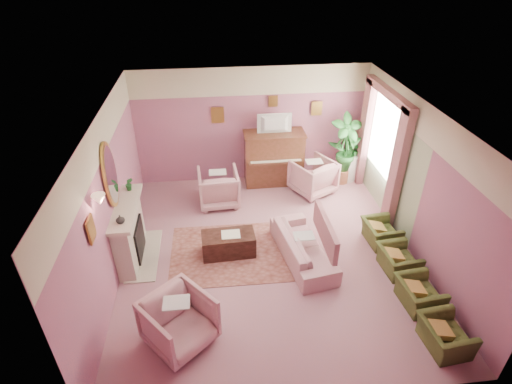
{
  "coord_description": "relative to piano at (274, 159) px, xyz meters",
  "views": [
    {
      "loc": [
        -0.94,
        -5.88,
        5.11
      ],
      "look_at": [
        -0.2,
        0.4,
        1.16
      ],
      "focal_mm": 28.0,
      "sensor_mm": 36.0,
      "label": 1
    }
  ],
  "objects": [
    {
      "name": "floor",
      "position": [
        -0.5,
        -2.68,
        -0.65
      ],
      "size": [
        5.5,
        6.0,
        0.01
      ],
      "primitive_type": "cube",
      "color": "#A16A79",
      "rests_on": "ground"
    },
    {
      "name": "ceiling",
      "position": [
        -0.5,
        -2.68,
        2.15
      ],
      "size": [
        5.5,
        6.0,
        0.01
      ],
      "primitive_type": "cube",
      "color": "beige",
      "rests_on": "wall_back"
    },
    {
      "name": "wall_back",
      "position": [
        -0.5,
        0.32,
        0.75
      ],
      "size": [
        5.5,
        0.02,
        2.8
      ],
      "primitive_type": "cube",
      "color": "#774D71",
      "rests_on": "floor"
    },
    {
      "name": "wall_front",
      "position": [
        -0.5,
        -5.68,
        0.75
      ],
      "size": [
        5.5,
        0.02,
        2.8
      ],
      "primitive_type": "cube",
      "color": "#774D71",
      "rests_on": "floor"
    },
    {
      "name": "wall_left",
      "position": [
        -3.25,
        -2.68,
        0.75
      ],
      "size": [
        0.02,
        6.0,
        2.8
      ],
      "primitive_type": "cube",
      "color": "#774D71",
      "rests_on": "floor"
    },
    {
      "name": "wall_right",
      "position": [
        2.25,
        -2.68,
        0.75
      ],
      "size": [
        0.02,
        6.0,
        2.8
      ],
      "primitive_type": "cube",
      "color": "#774D71",
      "rests_on": "floor"
    },
    {
      "name": "picture_rail_band",
      "position": [
        -0.5,
        0.31,
        1.82
      ],
      "size": [
        5.5,
        0.01,
        0.65
      ],
      "primitive_type": "cube",
      "color": "beige",
      "rests_on": "wall_back"
    },
    {
      "name": "stripe_panel",
      "position": [
        2.23,
        -1.38,
        0.42
      ],
      "size": [
        0.01,
        3.0,
        2.15
      ],
      "primitive_type": "cube",
      "color": "#99A984",
      "rests_on": "wall_right"
    },
    {
      "name": "fireplace_surround",
      "position": [
        -3.09,
        -2.48,
        -0.1
      ],
      "size": [
        0.3,
        1.4,
        1.1
      ],
      "primitive_type": "cube",
      "color": "#B6AC98",
      "rests_on": "floor"
    },
    {
      "name": "fireplace_inset",
      "position": [
        -2.99,
        -2.48,
        -0.25
      ],
      "size": [
        0.18,
        0.72,
        0.68
      ],
      "primitive_type": "cube",
      "color": "black",
      "rests_on": "floor"
    },
    {
      "name": "fire_ember",
      "position": [
        -2.95,
        -2.48,
        -0.43
      ],
      "size": [
        0.06,
        0.54,
        0.1
      ],
      "primitive_type": "cube",
      "color": "red",
      "rests_on": "floor"
    },
    {
      "name": "mantel_shelf",
      "position": [
        -3.06,
        -2.48,
        0.47
      ],
      "size": [
        0.4,
        1.55,
        0.07
      ],
      "primitive_type": "cube",
      "color": "#B6AC98",
      "rests_on": "fireplace_surround"
    },
    {
      "name": "hearth",
      "position": [
        -2.89,
        -2.48,
        -0.64
      ],
      "size": [
        0.55,
        1.5,
        0.02
      ],
      "primitive_type": "cube",
      "color": "#B6AC98",
      "rests_on": "floor"
    },
    {
      "name": "mirror_frame",
      "position": [
        -3.2,
        -2.48,
        1.15
      ],
      "size": [
        0.04,
        0.72,
        1.2
      ],
      "primitive_type": "ellipsoid",
      "color": "#A98137",
      "rests_on": "wall_left"
    },
    {
      "name": "mirror_glass",
      "position": [
        -3.17,
        -2.48,
        1.15
      ],
      "size": [
        0.01,
        0.6,
        1.06
      ],
      "primitive_type": "ellipsoid",
      "color": "white",
      "rests_on": "wall_left"
    },
    {
      "name": "sconce_shade",
      "position": [
        -3.12,
        -3.53,
        1.33
      ],
      "size": [
        0.2,
        0.2,
        0.16
      ],
      "primitive_type": "cone",
      "color": "#F2B590",
      "rests_on": "wall_left"
    },
    {
      "name": "piano",
      "position": [
        0.0,
        0.0,
        0.0
      ],
      "size": [
        1.4,
        0.6,
        1.3
      ],
      "primitive_type": "cube",
      "color": "#502C1C",
      "rests_on": "floor"
    },
    {
      "name": "piano_keyshelf",
      "position": [
        -0.0,
        -0.35,
        0.07
      ],
      "size": [
        1.3,
        0.12,
        0.06
      ],
      "primitive_type": "cube",
      "color": "#502C1C",
      "rests_on": "piano"
    },
    {
      "name": "piano_keys",
      "position": [
        0.0,
        -0.35,
        0.11
      ],
      "size": [
        1.2,
        0.08,
        0.02
      ],
      "primitive_type": "cube",
      "color": "beige",
      "rests_on": "piano"
    },
    {
      "name": "piano_top",
      "position": [
        0.0,
        0.0,
        0.66
      ],
      "size": [
        1.45,
        0.65,
        0.04
      ],
      "primitive_type": "cube",
      "color": "#502C1C",
      "rests_on": "piano"
    },
    {
      "name": "television",
      "position": [
        0.0,
        -0.05,
        0.95
      ],
      "size": [
        0.8,
        0.12,
        0.48
      ],
      "primitive_type": "imported",
      "color": "black",
      "rests_on": "piano"
    },
    {
      "name": "print_back_left",
      "position": [
        -1.3,
        0.28,
        1.07
      ],
      "size": [
        0.3,
        0.03,
        0.38
      ],
      "primitive_type": "cube",
      "color": "#A98137",
      "rests_on": "wall_back"
    },
    {
      "name": "print_back_right",
      "position": [
        1.05,
        0.28,
        1.13
      ],
      "size": [
        0.26,
        0.03,
        0.34
      ],
      "primitive_type": "cube",
      "color": "#A98137",
      "rests_on": "wall_back"
    },
    {
      "name": "print_back_mid",
      "position": [
        0.0,
        0.28,
        1.35
      ],
      "size": [
        0.22,
        0.03,
        0.26
      ],
      "primitive_type": "cube",
      "color": "#A98137",
      "rests_on": "wall_back"
    },
    {
      "name": "print_left_wall",
      "position": [
        -3.21,
        -3.88,
        1.07
      ],
      "size": [
        0.03,
        0.28,
        0.36
      ],
      "primitive_type": "cube",
      "color": "#A98137",
      "rests_on": "wall_left"
    },
    {
      "name": "window_blind",
      "position": [
        2.2,
        -1.13,
        1.05
      ],
      "size": [
        0.03,
        1.4,
        1.8
      ],
      "primitive_type": "cube",
      "color": "silver",
      "rests_on": "wall_right"
    },
    {
      "name": "curtain_left",
      "position": [
        2.12,
        -2.05,
        0.65
      ],
      "size": [
        0.16,
        0.34,
        2.6
      ],
      "primitive_type": "cube",
      "color": "#8E545D",
      "rests_on": "floor"
    },
    {
      "name": "curtain_right",
      "position": [
        2.12,
        -0.21,
        0.65
      ],
      "size": [
        0.16,
        0.34,
        2.6
      ],
      "primitive_type": "cube",
      "color": "#8E545D",
      "rests_on": "floor"
    },
    {
      "name": "pelmet",
      "position": [
        2.12,
        -1.13,
        1.91
      ],
      "size": [
        0.16,
        2.2,
        0.16
      ],
      "primitive_type": "cube",
      "color": "#8E545D",
      "rests_on": "wall_right"
    },
    {
      "name": "mantel_plant",
      "position": [
        -3.05,
        -1.93,
        0.64
      ],
      "size": [
        0.16,
        0.16,
        0.28
      ],
      "primitive_type": "imported",
      "color": "#205F25",
      "rests_on": "mantel_shelf"
    },
    {
      "name": "mantel_vase",
      "position": [
        -3.05,
        -2.98,
        0.58
      ],
      "size": [
        0.16,
        0.16,
        0.16
      ],
      "primitive_type": "imported",
      "color": "beige",
      "rests_on": "mantel_shelf"
    },
    {
      "name": "area_rug",
      "position": [
        -1.14,
        -2.6,
        -0.64
      ],
      "size": [
        2.53,
        1.84,
        0.01
      ],
      "primitive_type": "cube",
      "rotation": [
        0.0,
        0.0,
        -0.02
      ],
      "color": "brown",
      "rests_on": "floor"
    },
    {
      "name": "coffee_table",
      "position": [
        -1.27,
        -2.6,
        -0.43
      ],
      "size": [
        1.02,
        0.54,
        0.45
      ],
      "primitive_type": "cube",
      "rotation": [
        0.0,
        0.0,
        0.04
      ],
      "color": "black",
      "rests_on": "floor"
    },
    {
      "name": "table_paper",
      "position": [
        -1.22,
        -2.6,
        -0.2
      ],
      "size": [
        0.35,
        0.28,
        0.01
      ],
      "primitive_type": "cube",
      "color": "silver",
      "rests_on": "coffee_table"
    },
    {
      "name": "sofa",
      "position": [
        0.11,
        -2.9,
        -0.28
      ],
      "size": [
        0.62,
        1.85,
        0.75
      ],
      "primitive_type": "imported",
      "color": "#CB9599",
      "rests_on": "floor"
    },
    {
      "name": "sofa_throw",
      "position": [
        0.51,
        -2.9,
        -0.05
      ],
      "size": [
        0.09,
        1.4,
        0.51
      ],
      "primitive_type": "cube",
      "color": "#8E545D",
      "rests_on": "sofa"
    },
    {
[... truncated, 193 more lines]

